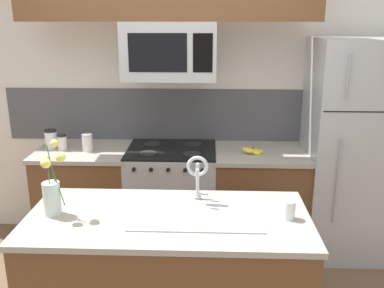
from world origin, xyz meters
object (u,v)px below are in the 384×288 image
storage_jar_medium (62,142)px  refrigerator (356,150)px  storage_jar_tall (51,139)px  sink_faucet (198,172)px  drinking_glass (289,210)px  storage_jar_short (87,142)px  microwave (170,51)px  banana_bunch (253,151)px  stove_range (172,198)px  flower_vase (52,194)px

storage_jar_medium → refrigerator: bearing=0.7°
storage_jar_tall → sink_faucet: 1.70m
storage_jar_tall → storage_jar_medium: size_ratio=1.25×
drinking_glass → sink_faucet: bearing=158.3°
drinking_glass → storage_jar_short: bearing=140.8°
microwave → banana_bunch: size_ratio=3.93×
stove_range → storage_jar_short: bearing=-177.2°
refrigerator → flower_vase: refrigerator is taller
storage_jar_tall → storage_jar_short: bearing=-11.0°
stove_range → storage_jar_medium: size_ratio=7.05×
storage_jar_tall → storage_jar_short: (0.34, -0.07, -0.01)m
stove_range → banana_bunch: (0.69, -0.06, 0.47)m
microwave → flower_vase: size_ratio=1.65×
microwave → drinking_glass: 1.66m
storage_jar_medium → drinking_glass: bearing=-35.8°
storage_jar_short → sink_faucet: size_ratio=0.48×
drinking_glass → flower_vase: size_ratio=0.24×
refrigerator → banana_bunch: (-0.88, -0.08, 0.00)m
flower_vase → refrigerator: bearing=30.8°
storage_jar_short → storage_jar_tall: bearing=169.0°
stove_range → microwave: microwave is taller
storage_jar_tall → sink_faucet: (1.31, -1.08, 0.12)m
storage_jar_tall → storage_jar_medium: (0.11, -0.04, -0.02)m
refrigerator → storage_jar_medium: size_ratio=14.09×
storage_jar_tall → drinking_glass: bearing=-35.1°
microwave → storage_jar_tall: microwave is taller
storage_jar_medium → sink_faucet: size_ratio=0.43×
flower_vase → storage_jar_medium: bearing=106.4°
microwave → storage_jar_short: (-0.72, -0.01, -0.77)m
refrigerator → banana_bunch: bearing=-174.7°
banana_bunch → flower_vase: flower_vase is taller
refrigerator → storage_jar_tall: size_ratio=11.26×
storage_jar_tall → storage_jar_short: size_ratio=1.12×
storage_jar_tall → banana_bunch: 1.75m
storage_jar_medium → banana_bunch: (1.64, -0.05, -0.04)m
storage_jar_medium → flower_vase: bearing=-73.6°
microwave → storage_jar_medium: microwave is taller
microwave → storage_jar_tall: size_ratio=4.51×
storage_jar_short → microwave: bearing=1.2°
refrigerator → storage_jar_medium: refrigerator is taller
microwave → storage_jar_medium: (-0.95, 0.01, -0.78)m
flower_vase → stove_range: bearing=65.4°
storage_jar_short → banana_bunch: bearing=-1.0°
stove_range → flower_vase: bearing=-114.6°
flower_vase → storage_jar_short: bearing=96.5°
refrigerator → sink_faucet: refrigerator is taller
storage_jar_tall → storage_jar_short: storage_jar_tall is taller
banana_bunch → drinking_glass: 1.20m
storage_jar_tall → sink_faucet: bearing=-39.5°
microwave → sink_faucet: bearing=-76.2°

